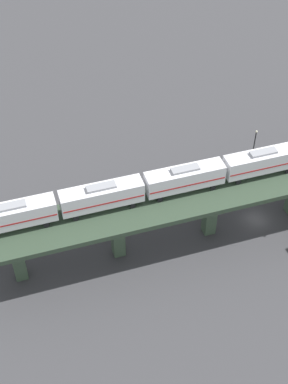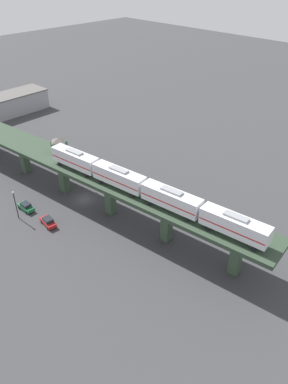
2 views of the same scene
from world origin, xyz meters
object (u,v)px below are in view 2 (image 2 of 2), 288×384
Objects in this scene: street_lamp at (15,203)px; subway_train at (144,187)px; warehouse_building at (7,105)px; signal_hut at (59,144)px; street_car_red at (48,222)px; street_car_green at (26,207)px; delivery_truck at (85,169)px.

subway_train is at bearing -56.56° from street_lamp.
street_lamp reaches higher than warehouse_building.
subway_train reaches higher than signal_hut.
street_car_red is at bearing -111.93° from warehouse_building.
street_lamp is at bearing 123.44° from subway_train.
street_car_green is at bearing 116.87° from subway_train.
delivery_truck is 22.47m from street_lamp.
delivery_truck is 0.26× the size of warehouse_building.
delivery_truck is at bearing 11.12° from street_lamp.
warehouse_building is (26.23, 65.15, 2.47)m from street_car_red.
street_car_red is 0.66× the size of street_lamp.
street_lamp is 65.39m from warehouse_building.
street_car_green is at bearing 92.78° from street_car_red.
street_car_green is 4.51m from street_lamp.
street_lamp reaches higher than delivery_truck.
delivery_truck is at bearing -97.91° from warehouse_building.
subway_train reaches higher than delivery_truck.
subway_train is 23.11m from street_car_red.
signal_hut is 16.72m from street_car_green.
warehouse_building is at bearing 63.24° from street_lamp.
signal_hut is 55.19m from warehouse_building.
street_car_red and street_car_green have the same top height.
street_car_red is 8.32m from street_car_green.
street_lamp is at bearing -168.88° from delivery_truck.
street_car_green is at bearing -171.76° from delivery_truck.
delivery_truck is (6.50, 27.67, -9.65)m from subway_train.
delivery_truck is at bearing 8.24° from street_car_green.
street_car_red is 21.76m from delivery_truck.
warehouse_building is at bearing 75.61° from signal_hut.
delivery_truck is at bearing 30.61° from street_car_red.
signal_hut is 0.80× the size of street_car_green.
subway_train reaches higher than street_lamp.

